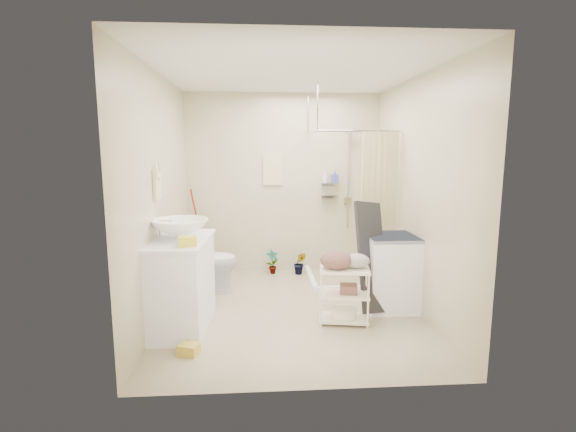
# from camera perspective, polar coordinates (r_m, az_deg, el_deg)

# --- Properties ---
(floor) EXTENTS (3.20, 3.20, 0.00)m
(floor) POSITION_cam_1_polar(r_m,az_deg,el_deg) (4.84, 0.47, -12.73)
(floor) COLOR tan
(floor) RESTS_ON ground
(ceiling) EXTENTS (2.80, 3.20, 0.04)m
(ceiling) POSITION_cam_1_polar(r_m,az_deg,el_deg) (4.57, 0.52, 19.19)
(ceiling) COLOR silver
(ceiling) RESTS_ON ground
(wall_back) EXTENTS (2.80, 0.04, 2.60)m
(wall_back) POSITION_cam_1_polar(r_m,az_deg,el_deg) (6.11, -0.66, 4.38)
(wall_back) COLOR beige
(wall_back) RESTS_ON ground
(wall_front) EXTENTS (2.80, 0.04, 2.60)m
(wall_front) POSITION_cam_1_polar(r_m,az_deg,el_deg) (2.94, 2.89, -0.61)
(wall_front) COLOR beige
(wall_front) RESTS_ON ground
(wall_left) EXTENTS (0.04, 3.20, 2.60)m
(wall_left) POSITION_cam_1_polar(r_m,az_deg,el_deg) (4.63, -17.06, 2.51)
(wall_left) COLOR beige
(wall_left) RESTS_ON ground
(wall_right) EXTENTS (0.04, 3.20, 2.60)m
(wall_right) POSITION_cam_1_polar(r_m,az_deg,el_deg) (4.84, 17.29, 2.76)
(wall_right) COLOR beige
(wall_right) RESTS_ON ground
(vanity) EXTENTS (0.63, 1.07, 0.92)m
(vanity) POSITION_cam_1_polar(r_m,az_deg,el_deg) (4.41, -14.53, -8.87)
(vanity) COLOR silver
(vanity) RESTS_ON ground
(sink) EXTENTS (0.65, 0.65, 0.19)m
(sink) POSITION_cam_1_polar(r_m,az_deg,el_deg) (4.30, -14.51, -1.68)
(sink) COLOR white
(sink) RESTS_ON vanity
(counter_basket) EXTENTS (0.19, 0.16, 0.09)m
(counter_basket) POSITION_cam_1_polar(r_m,az_deg,el_deg) (3.94, -13.61, -3.36)
(counter_basket) COLOR yellow
(counter_basket) RESTS_ON vanity
(floor_basket) EXTENTS (0.29, 0.25, 0.13)m
(floor_basket) POSITION_cam_1_polar(r_m,az_deg,el_deg) (3.96, -13.43, -17.05)
(floor_basket) COLOR gold
(floor_basket) RESTS_ON ground
(toilet) EXTENTS (0.79, 0.47, 0.80)m
(toilet) POSITION_cam_1_polar(r_m,az_deg,el_deg) (5.44, -11.18, -6.03)
(toilet) COLOR silver
(toilet) RESTS_ON ground
(mop) EXTENTS (0.12, 0.12, 1.25)m
(mop) POSITION_cam_1_polar(r_m,az_deg,el_deg) (6.17, -12.40, -2.13)
(mop) COLOR maroon
(mop) RESTS_ON ground
(potted_plant_a) EXTENTS (0.22, 0.20, 0.35)m
(potted_plant_a) POSITION_cam_1_polar(r_m,az_deg,el_deg) (6.13, -2.15, -6.28)
(potted_plant_a) COLOR brown
(potted_plant_a) RESTS_ON ground
(potted_plant_b) EXTENTS (0.19, 0.16, 0.33)m
(potted_plant_b) POSITION_cam_1_polar(r_m,az_deg,el_deg) (6.11, 1.64, -6.47)
(potted_plant_b) COLOR #9C5929
(potted_plant_b) RESTS_ON ground
(hanging_towel) EXTENTS (0.28, 0.03, 0.42)m
(hanging_towel) POSITION_cam_1_polar(r_m,az_deg,el_deg) (6.07, -2.08, 6.24)
(hanging_towel) COLOR beige
(hanging_towel) RESTS_ON wall_back
(towel_ring) EXTENTS (0.04, 0.22, 0.34)m
(towel_ring) POSITION_cam_1_polar(r_m,az_deg,el_deg) (4.42, -17.50, 4.41)
(towel_ring) COLOR beige
(towel_ring) RESTS_ON wall_left
(tp_holder) EXTENTS (0.08, 0.12, 0.14)m
(tp_holder) POSITION_cam_1_polar(r_m,az_deg,el_deg) (4.77, -16.14, -4.35)
(tp_holder) COLOR silver
(tp_holder) RESTS_ON wall_left
(shower) EXTENTS (1.10, 1.10, 2.10)m
(shower) POSITION_cam_1_polar(r_m,az_deg,el_deg) (5.71, 8.21, 1.44)
(shower) COLOR white
(shower) RESTS_ON ground
(shampoo_bottle_a) EXTENTS (0.10, 0.10, 0.21)m
(shampoo_bottle_a) POSITION_cam_1_polar(r_m,az_deg,el_deg) (6.09, 5.08, 5.51)
(shampoo_bottle_a) COLOR silver
(shampoo_bottle_a) RESTS_ON shower
(shampoo_bottle_b) EXTENTS (0.11, 0.11, 0.18)m
(shampoo_bottle_b) POSITION_cam_1_polar(r_m,az_deg,el_deg) (6.12, 6.43, 5.37)
(shampoo_bottle_b) COLOR #3A4AA4
(shampoo_bottle_b) RESTS_ON shower
(washing_machine) EXTENTS (0.58, 0.60, 0.84)m
(washing_machine) POSITION_cam_1_polar(r_m,az_deg,el_deg) (4.94, 13.88, -7.38)
(washing_machine) COLOR white
(washing_machine) RESTS_ON ground
(laundry_rack) EXTENTS (0.55, 0.38, 0.70)m
(laundry_rack) POSITION_cam_1_polar(r_m,az_deg,el_deg) (4.44, 7.70, -10.02)
(laundry_rack) COLOR white
(laundry_rack) RESTS_ON ground
(ironing_board) EXTENTS (0.37, 0.26, 1.27)m
(ironing_board) POSITION_cam_1_polar(r_m,az_deg,el_deg) (4.69, 11.36, -5.44)
(ironing_board) COLOR black
(ironing_board) RESTS_ON ground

